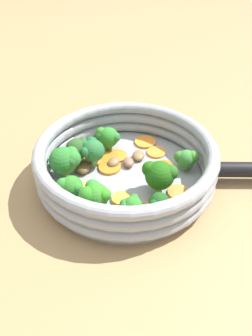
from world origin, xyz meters
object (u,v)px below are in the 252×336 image
Objects in this scene: carrot_slice_5 at (157,204)px; carrot_slice_13 at (110,167)px; skillet at (126,177)px; carrot_slice_2 at (158,169)px; mushroom_piece_0 at (138,155)px; mushroom_piece_2 at (114,162)px; carrot_slice_3 at (164,166)px; carrot_slice_10 at (136,210)px; broccoli_floret_9 at (186,158)px; carrot_slice_7 at (145,142)px; broccoli_floret_5 at (107,137)px; carrot_slice_4 at (121,199)px; carrot_slice_12 at (73,184)px; carrot_slice_1 at (110,158)px; carrot_slice_9 at (94,159)px; broccoli_floret_2 at (159,203)px; broccoli_floret_1 at (92,150)px; carrot_slice_11 at (179,192)px; broccoli_floret_0 at (160,174)px; mushroom_piece_1 at (128,162)px; carrot_slice_8 at (155,152)px; broccoli_floret_3 at (95,195)px; carrot_slice_6 at (87,190)px; broccoli_floret_4 at (131,206)px; carrot_slice_0 at (117,156)px; mushroom_piece_3 at (83,167)px; broccoli_floret_8 at (79,148)px; broccoli_floret_6 at (71,187)px.

carrot_slice_5 and carrot_slice_13 have the same top height.
carrot_slice_2 is (0.05, -0.03, 0.01)m from skillet.
mushroom_piece_2 is at bearing 156.23° from mushroom_piece_0.
mushroom_piece_0 is 0.05m from mushroom_piece_2.
carrot_slice_3 reaches higher than carrot_slice_10.
carrot_slice_7 is at bearing 81.22° from broccoli_floret_9.
mushroom_piece_0 is (0.02, -0.06, -0.02)m from broccoli_floret_5.
carrot_slice_4 is at bearing 86.37° from carrot_slice_10.
carrot_slice_13 is at bearing -12.21° from carrot_slice_12.
carrot_slice_1 is 0.03m from carrot_slice_9.
carrot_slice_10 is 0.04m from broccoli_floret_2.
carrot_slice_2 is 0.09m from carrot_slice_13.
broccoli_floret_1 is 1.76× the size of mushroom_piece_0.
broccoli_floret_1 is at bearing 104.87° from carrot_slice_11.
broccoli_floret_0 reaches higher than mushroom_piece_1.
carrot_slice_13 is (-0.09, 0.03, 0.00)m from carrot_slice_8.
broccoli_floret_3 is 0.18m from broccoli_floret_9.
carrot_slice_11 is (0.10, -0.11, -0.00)m from carrot_slice_6.
broccoli_floret_0 is at bearing -140.37° from carrot_slice_2.
carrot_slice_10 is at bearing -164.21° from carrot_slice_3.
broccoli_floret_4 is at bearing -153.86° from carrot_slice_8.
mushroom_piece_3 is at bearing 166.31° from carrot_slice_0.
mushroom_piece_0 reaches higher than carrot_slice_11.
broccoli_floret_9 reaches higher than carrot_slice_0.
carrot_slice_12 is at bearing 147.47° from carrot_slice_2.
broccoli_floret_9 is at bearing 10.37° from carrot_slice_5.
carrot_slice_2 is 0.96× the size of carrot_slice_6.
skillet is 0.05m from mushroom_piece_0.
broccoli_floret_1 is 1.05× the size of broccoli_floret_3.
carrot_slice_10 is (-0.07, -0.12, -0.00)m from carrot_slice_1.
broccoli_floret_2 reaches higher than mushroom_piece_3.
broccoli_floret_8 is (-0.01, 0.17, 0.03)m from carrot_slice_5.
carrot_slice_1 is at bearing 163.32° from carrot_slice_0.
mushroom_piece_3 is at bearing 85.43° from carrot_slice_10.
broccoli_floret_0 reaches higher than broccoli_floret_3.
carrot_slice_0 is at bearing 15.71° from carrot_slice_6.
mushroom_piece_1 is (0.12, 0.04, -0.02)m from broccoli_floret_3.
broccoli_floret_3 is 1.68× the size of mushroom_piece_0.
carrot_slice_8 is (0.14, 0.04, -0.00)m from carrot_slice_4.
carrot_slice_6 reaches higher than carrot_slice_12.
carrot_slice_4 is at bearing -50.67° from broccoli_floret_6.
broccoli_floret_1 is at bearing 84.64° from broccoli_floret_2.
broccoli_floret_6 reaches higher than skillet.
skillet is 0.10m from broccoli_floret_8.
carrot_slice_13 is 0.05m from mushroom_piece_3.
mushroom_piece_0 is at bearing 75.86° from carrot_slice_11.
carrot_slice_6 is (-0.12, 0.05, 0.00)m from carrot_slice_2.
mushroom_piece_3 is (0.02, 0.14, -0.01)m from broccoli_floret_4.
broccoli_floret_1 is (0.06, 0.04, 0.03)m from carrot_slice_6.
carrot_slice_10 is at bearing -93.63° from carrot_slice_4.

